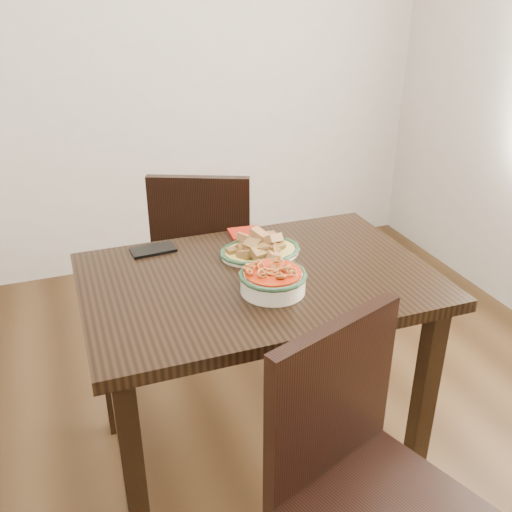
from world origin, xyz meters
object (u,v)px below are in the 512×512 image
object	(u,v)px
chair_far	(205,252)
noodle_bowl	(273,278)
fish_plate	(260,243)
chair_near	(360,474)
smartphone	(153,250)
dining_table	(258,304)

from	to	relation	value
chair_far	noodle_bowl	size ratio (longest dim) A/B	4.26
chair_far	fish_plate	distance (m)	0.65
noodle_bowl	fish_plate	bearing A→B (deg)	78.21
chair_near	noodle_bowl	xyz separation A→B (m)	(-0.03, 0.52, 0.29)
fish_plate	chair_near	bearing A→B (deg)	-91.59
chair_near	smartphone	world-z (taller)	chair_near
chair_near	chair_far	bearing A→B (deg)	70.80
noodle_bowl	smartphone	xyz separation A→B (m)	(-0.29, 0.40, -0.04)
dining_table	chair_far	xyz separation A→B (m)	(0.01, 0.72, -0.14)
fish_plate	noodle_bowl	xyz separation A→B (m)	(-0.05, -0.25, -0.00)
dining_table	noodle_bowl	xyz separation A→B (m)	(0.01, -0.11, 0.15)
dining_table	chair_far	distance (m)	0.74
dining_table	smartphone	size ratio (longest dim) A/B	7.32
dining_table	noodle_bowl	world-z (taller)	noodle_bowl
chair_far	noodle_bowl	world-z (taller)	chair_far
noodle_bowl	dining_table	bearing A→B (deg)	93.89
dining_table	fish_plate	size ratio (longest dim) A/B	4.06
fish_plate	smartphone	xyz separation A→B (m)	(-0.34, 0.15, -0.04)
chair_far	chair_near	world-z (taller)	same
fish_plate	smartphone	bearing A→B (deg)	155.92
fish_plate	chair_far	bearing A→B (deg)	94.48
fish_plate	smartphone	size ratio (longest dim) A/B	1.80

